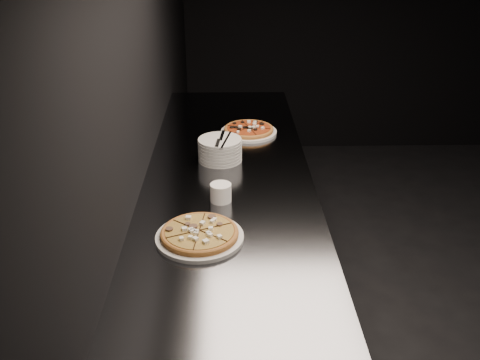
{
  "coord_description": "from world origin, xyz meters",
  "views": [
    {
      "loc": [
        -2.12,
        -2.19,
        1.95
      ],
      "look_at": [
        -2.08,
        -0.15,
        0.95
      ],
      "focal_mm": 40.0,
      "sensor_mm": 36.0,
      "label": 1
    }
  ],
  "objects_px": {
    "counter": "(229,255)",
    "pizza_tomato": "(249,130)",
    "cutlery": "(221,140)",
    "pizza_mushroom": "(200,234)",
    "ramekin": "(221,192)",
    "plate_stack": "(220,150)"
  },
  "relations": [
    {
      "from": "cutlery",
      "to": "ramekin",
      "type": "bearing_deg",
      "value": -84.17
    },
    {
      "from": "cutlery",
      "to": "plate_stack",
      "type": "bearing_deg",
      "value": 123.42
    },
    {
      "from": "plate_stack",
      "to": "cutlery",
      "type": "relative_size",
      "value": 0.96
    },
    {
      "from": "pizza_mushroom",
      "to": "cutlery",
      "type": "xyz_separation_m",
      "value": [
        0.07,
        0.68,
        0.09
      ]
    },
    {
      "from": "counter",
      "to": "pizza_tomato",
      "type": "relative_size",
      "value": 7.69
    },
    {
      "from": "pizza_mushroom",
      "to": "plate_stack",
      "type": "relative_size",
      "value": 1.81
    },
    {
      "from": "pizza_tomato",
      "to": "cutlery",
      "type": "relative_size",
      "value": 1.49
    },
    {
      "from": "counter",
      "to": "ramekin",
      "type": "height_order",
      "value": "ramekin"
    },
    {
      "from": "pizza_mushroom",
      "to": "pizza_tomato",
      "type": "height_order",
      "value": "pizza_mushroom"
    },
    {
      "from": "pizza_tomato",
      "to": "plate_stack",
      "type": "bearing_deg",
      "value": -113.1
    },
    {
      "from": "plate_stack",
      "to": "pizza_mushroom",
      "type": "bearing_deg",
      "value": -95.28
    },
    {
      "from": "counter",
      "to": "plate_stack",
      "type": "relative_size",
      "value": 12.0
    },
    {
      "from": "counter",
      "to": "pizza_mushroom",
      "type": "height_order",
      "value": "pizza_mushroom"
    },
    {
      "from": "counter",
      "to": "cutlery",
      "type": "bearing_deg",
      "value": 105.73
    },
    {
      "from": "pizza_mushroom",
      "to": "ramekin",
      "type": "height_order",
      "value": "ramekin"
    },
    {
      "from": "pizza_tomato",
      "to": "cutlery",
      "type": "bearing_deg",
      "value": -111.1
    },
    {
      "from": "plate_stack",
      "to": "ramekin",
      "type": "xyz_separation_m",
      "value": [
        0.01,
        -0.41,
        -0.01
      ]
    },
    {
      "from": "counter",
      "to": "pizza_mushroom",
      "type": "relative_size",
      "value": 6.64
    },
    {
      "from": "pizza_mushroom",
      "to": "cutlery",
      "type": "relative_size",
      "value": 1.73
    },
    {
      "from": "ramekin",
      "to": "pizza_tomato",
      "type": "bearing_deg",
      "value": 79.52
    },
    {
      "from": "pizza_tomato",
      "to": "ramekin",
      "type": "xyz_separation_m",
      "value": [
        -0.14,
        -0.76,
        0.02
      ]
    },
    {
      "from": "plate_stack",
      "to": "ramekin",
      "type": "height_order",
      "value": "plate_stack"
    }
  ]
}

